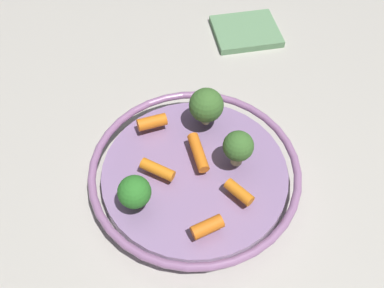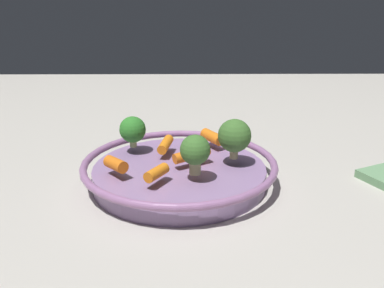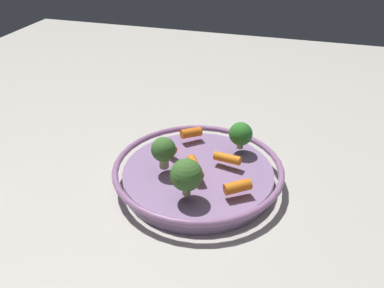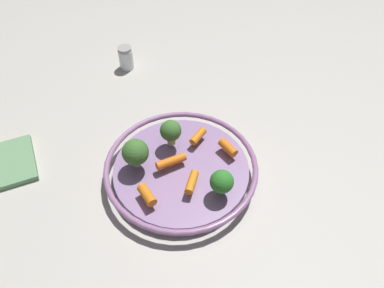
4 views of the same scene
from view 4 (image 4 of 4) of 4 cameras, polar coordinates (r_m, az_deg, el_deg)
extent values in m
plane|color=#B7B2A8|center=(0.86, -1.57, -4.82)|extent=(2.06, 2.06, 0.00)
cylinder|color=#8E709E|center=(0.85, -1.59, -4.18)|extent=(0.29, 0.29, 0.03)
torus|color=#966695|center=(0.83, -1.62, -3.25)|extent=(0.33, 0.33, 0.01)
cylinder|color=orange|center=(0.85, 5.29, -0.53)|extent=(0.05, 0.04, 0.02)
cylinder|color=orange|center=(0.79, -0.03, -5.59)|extent=(0.06, 0.03, 0.02)
cylinder|color=orange|center=(0.87, 0.89, 1.15)|extent=(0.05, 0.04, 0.02)
cylinder|color=orange|center=(0.82, -3.08, -2.44)|extent=(0.05, 0.07, 0.02)
cylinder|color=orange|center=(0.77, -6.60, -7.42)|extent=(0.05, 0.04, 0.02)
cylinder|color=tan|center=(0.83, -8.05, -2.64)|extent=(0.01, 0.01, 0.02)
sphere|color=#3E6C2D|center=(0.80, -8.29, -1.20)|extent=(0.06, 0.06, 0.06)
cylinder|color=#94AD66|center=(0.78, 4.28, -6.65)|extent=(0.01, 0.01, 0.01)
sphere|color=#2E7928|center=(0.76, 4.39, -5.51)|extent=(0.05, 0.05, 0.05)
cylinder|color=tan|center=(0.86, -3.05, 0.60)|extent=(0.02, 0.02, 0.02)
sphere|color=#3D6D2D|center=(0.84, -3.13, 1.97)|extent=(0.05, 0.05, 0.05)
cylinder|color=silver|center=(1.14, -9.62, 12.15)|extent=(0.04, 0.04, 0.06)
cylinder|color=#9E9993|center=(1.12, -9.84, 13.54)|extent=(0.04, 0.04, 0.01)
cube|color=#669366|center=(0.97, -25.38, -2.64)|extent=(0.17, 0.16, 0.01)
camera|label=1|loc=(0.69, 36.78, 32.98)|focal=40.46mm
camera|label=2|loc=(1.25, -0.17, 30.71)|focal=40.14mm
camera|label=3|loc=(0.79, -58.79, 10.46)|focal=38.48mm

